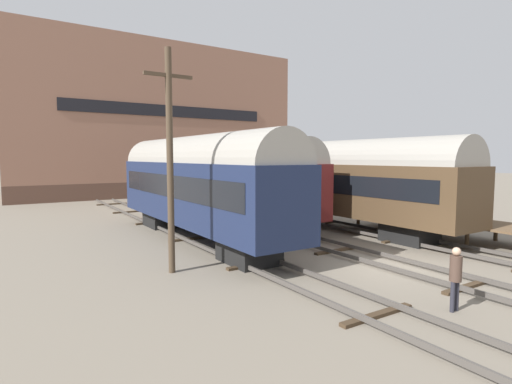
# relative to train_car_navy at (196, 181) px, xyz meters

# --- Properties ---
(ground_plane) EXTENTS (200.00, 200.00, 0.00)m
(ground_plane) POSITION_rel_train_car_navy_xyz_m (4.38, -8.64, -3.05)
(ground_plane) COLOR slate
(track_left) EXTENTS (2.60, 60.00, 0.26)m
(track_left) POSITION_rel_train_car_navy_xyz_m (-0.00, -8.64, -2.91)
(track_left) COLOR #4C4742
(track_left) RESTS_ON ground
(track_middle) EXTENTS (2.60, 60.00, 0.26)m
(track_middle) POSITION_rel_train_car_navy_xyz_m (4.38, -8.64, -2.91)
(track_middle) COLOR #4C4742
(track_middle) RESTS_ON ground
(track_right) EXTENTS (2.60, 60.00, 0.26)m
(track_right) POSITION_rel_train_car_navy_xyz_m (8.77, -8.64, -2.91)
(track_right) COLOR #4C4742
(track_right) RESTS_ON ground
(train_car_navy) EXTENTS (2.87, 15.56, 5.34)m
(train_car_navy) POSITION_rel_train_car_navy_xyz_m (0.00, 0.00, 0.00)
(train_car_navy) COLOR black
(train_car_navy) RESTS_ON ground
(train_car_brown) EXTENTS (2.99, 18.58, 5.25)m
(train_car_brown) POSITION_rel_train_car_navy_xyz_m (8.77, -0.12, -0.06)
(train_car_brown) COLOR black
(train_car_brown) RESTS_ON ground
(train_car_maroon) EXTENTS (2.93, 15.10, 5.29)m
(train_car_maroon) POSITION_rel_train_car_navy_xyz_m (4.38, 3.76, -0.04)
(train_car_maroon) COLOR black
(train_car_maroon) RESTS_ON ground
(station_platform) EXTENTS (2.95, 14.00, 1.02)m
(station_platform) POSITION_rel_train_car_navy_xyz_m (11.56, -8.28, -2.11)
(station_platform) COLOR brown
(station_platform) RESTS_ON ground
(person_worker) EXTENTS (0.32, 0.32, 1.81)m
(person_worker) POSITION_rel_train_car_navy_xyz_m (2.10, -12.53, -1.96)
(person_worker) COLOR #282833
(person_worker) RESTS_ON ground
(utility_pole) EXTENTS (1.80, 0.24, 8.14)m
(utility_pole) POSITION_rel_train_car_navy_xyz_m (-3.13, -4.72, 1.18)
(utility_pole) COLOR #473828
(utility_pole) RESTS_ON ground
(warehouse_building) EXTENTS (31.39, 11.45, 16.67)m
(warehouse_building) POSITION_rel_train_car_navy_xyz_m (7.37, 28.49, 5.28)
(warehouse_building) COLOR brown
(warehouse_building) RESTS_ON ground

